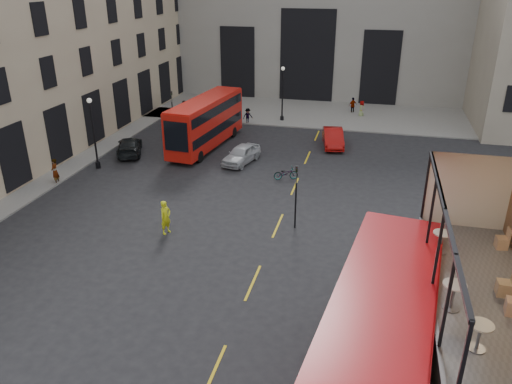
% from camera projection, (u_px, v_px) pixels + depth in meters
% --- Properties ---
extents(ground, '(140.00, 140.00, 0.00)m').
position_uv_depth(ground, '(267.00, 382.00, 17.90)').
color(ground, black).
rests_on(ground, ground).
extents(host_frontage, '(3.00, 11.00, 4.50)m').
position_uv_depth(host_frontage, '(470.00, 365.00, 15.59)').
color(host_frontage, beige).
rests_on(host_frontage, ground).
extents(cafe_floor, '(3.00, 10.00, 0.10)m').
position_uv_depth(cafe_floor, '(483.00, 304.00, 14.67)').
color(cafe_floor, slate).
rests_on(cafe_floor, host_frontage).
extents(gateway, '(35.00, 10.60, 18.00)m').
position_uv_depth(gateway, '(315.00, 11.00, 57.88)').
color(gateway, gray).
rests_on(gateway, ground).
extents(pavement_far, '(40.00, 12.00, 0.12)m').
position_uv_depth(pavement_far, '(289.00, 111.00, 52.97)').
color(pavement_far, slate).
rests_on(pavement_far, ground).
extents(traffic_light_near, '(0.16, 0.20, 3.80)m').
position_uv_depth(traffic_light_near, '(296.00, 189.00, 27.81)').
color(traffic_light_near, black).
rests_on(traffic_light_near, ground).
extents(traffic_light_far, '(0.16, 0.20, 3.80)m').
position_uv_depth(traffic_light_far, '(172.00, 106.00, 45.07)').
color(traffic_light_far, black).
rests_on(traffic_light_far, ground).
extents(street_lamp_a, '(0.36, 0.36, 5.33)m').
position_uv_depth(street_lamp_a, '(94.00, 138.00, 36.61)').
color(street_lamp_a, black).
rests_on(street_lamp_a, ground).
extents(street_lamp_b, '(0.36, 0.36, 5.33)m').
position_uv_depth(street_lamp_b, '(282.00, 97.00, 48.47)').
color(street_lamp_b, black).
rests_on(street_lamp_b, ground).
extents(bus_near, '(4.53, 12.91, 5.04)m').
position_uv_depth(bus_near, '(372.00, 376.00, 14.39)').
color(bus_near, '#A70B10').
rests_on(bus_near, ground).
extents(bus_far, '(3.46, 10.49, 4.11)m').
position_uv_depth(bus_far, '(206.00, 120.00, 41.19)').
color(bus_far, red).
rests_on(bus_far, ground).
extents(car_a, '(2.56, 4.35, 1.39)m').
position_uv_depth(car_a, '(241.00, 154.00, 38.36)').
color(car_a, '#A8ACB0').
rests_on(car_a, ground).
extents(car_b, '(2.32, 4.70, 1.48)m').
position_uv_depth(car_b, '(333.00, 138.00, 42.03)').
color(car_b, '#9C0B09').
rests_on(car_b, ground).
extents(car_c, '(3.50, 4.90, 1.32)m').
position_uv_depth(car_c, '(129.00, 146.00, 40.26)').
color(car_c, black).
rests_on(car_c, ground).
extents(bicycle, '(1.83, 1.19, 0.91)m').
position_uv_depth(bicycle, '(286.00, 173.00, 35.34)').
color(bicycle, gray).
rests_on(bicycle, ground).
extents(cyclist, '(0.69, 0.84, 1.97)m').
position_uv_depth(cyclist, '(166.00, 217.00, 27.81)').
color(cyclist, '#CED916').
rests_on(cyclist, ground).
extents(pedestrian_a, '(0.92, 0.76, 1.70)m').
position_uv_depth(pedestrian_a, '(185.00, 109.00, 50.49)').
color(pedestrian_a, gray).
rests_on(pedestrian_a, ground).
extents(pedestrian_b, '(1.13, 1.03, 1.52)m').
position_uv_depth(pedestrian_b, '(248.00, 116.00, 48.30)').
color(pedestrian_b, gray).
rests_on(pedestrian_b, ground).
extents(pedestrian_c, '(1.02, 0.91, 1.66)m').
position_uv_depth(pedestrian_c, '(353.00, 105.00, 51.91)').
color(pedestrian_c, gray).
rests_on(pedestrian_c, ground).
extents(pedestrian_d, '(0.72, 0.91, 1.65)m').
position_uv_depth(pedestrian_d, '(362.00, 109.00, 50.63)').
color(pedestrian_d, gray).
rests_on(pedestrian_d, ground).
extents(pedestrian_e, '(0.53, 0.72, 1.83)m').
position_uv_depth(pedestrian_e, '(55.00, 171.00, 34.43)').
color(pedestrian_e, gray).
rests_on(pedestrian_e, ground).
extents(cafe_table_near, '(0.63, 0.63, 0.79)m').
position_uv_depth(cafe_table_near, '(480.00, 333.00, 12.64)').
color(cafe_table_near, beige).
rests_on(cafe_table_near, cafe_floor).
extents(cafe_table_mid, '(0.67, 0.67, 0.84)m').
position_uv_depth(cafe_table_mid, '(454.00, 292.00, 14.18)').
color(cafe_table_mid, beige).
rests_on(cafe_table_mid, cafe_floor).
extents(cafe_table_far, '(0.62, 0.62, 0.77)m').
position_uv_depth(cafe_table_far, '(441.00, 239.00, 17.09)').
color(cafe_table_far, beige).
rests_on(cafe_table_far, cafe_floor).
extents(cafe_chair_c, '(0.42, 0.42, 0.85)m').
position_uv_depth(cafe_chair_c, '(505.00, 287.00, 14.91)').
color(cafe_chair_c, tan).
rests_on(cafe_chair_c, cafe_floor).
extents(cafe_chair_d, '(0.43, 0.43, 0.79)m').
position_uv_depth(cafe_chair_d, '(502.00, 242.00, 17.46)').
color(cafe_chair_d, tan).
rests_on(cafe_chair_d, cafe_floor).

